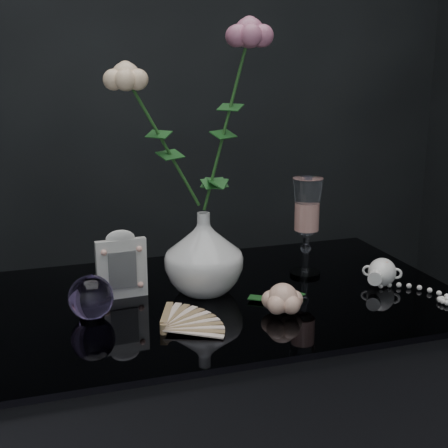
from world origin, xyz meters
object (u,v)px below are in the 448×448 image
object	(u,v)px
picture_frame	(121,264)
pearl_jar	(382,271)
wine_glass	(306,227)
paperweight	(91,297)
vase	(204,253)
loose_rose	(283,298)

from	to	relation	value
picture_frame	pearl_jar	size ratio (longest dim) A/B	0.66
wine_glass	pearl_jar	world-z (taller)	wine_glass
paperweight	pearl_jar	distance (m)	0.60
wine_glass	paperweight	xyz separation A→B (m)	(-0.47, -0.10, -0.07)
paperweight	vase	bearing A→B (deg)	15.57
vase	picture_frame	distance (m)	0.17
picture_frame	loose_rose	bearing A→B (deg)	-35.59
wine_glass	picture_frame	xyz separation A→B (m)	(-0.40, -0.01, -0.04)
wine_glass	picture_frame	world-z (taller)	wine_glass
paperweight	pearl_jar	size ratio (longest dim) A/B	0.39
vase	picture_frame	size ratio (longest dim) A/B	1.19
paperweight	loose_rose	world-z (taller)	paperweight
vase	wine_glass	size ratio (longest dim) A/B	0.77
picture_frame	vase	bearing A→B (deg)	-11.06
wine_glass	picture_frame	bearing A→B (deg)	-178.62
picture_frame	loose_rose	distance (m)	0.33
loose_rose	pearl_jar	bearing A→B (deg)	14.72
pearl_jar	paperweight	bearing A→B (deg)	-145.05
loose_rose	pearl_jar	distance (m)	0.27
paperweight	loose_rose	bearing A→B (deg)	-14.03
wine_glass	pearl_jar	size ratio (longest dim) A/B	1.02
wine_glass	loose_rose	xyz separation A→B (m)	(-0.13, -0.18, -0.08)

